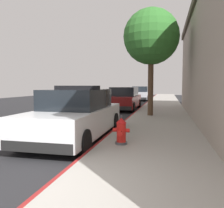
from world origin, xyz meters
TOP-DOWN VIEW (x-y plane):
  - ground_plane at (-4.56, 10.00)m, footprint 29.78×60.00m
  - sidewalk_pavement at (1.44, 10.00)m, footprint 2.88×60.00m
  - curb_painted_edge at (-0.04, 10.00)m, footprint 0.08×60.00m
  - police_cruiser at (-1.05, 4.01)m, footprint 1.94×4.84m
  - parked_car_silver_ahead at (-1.17, 13.32)m, footprint 1.94×4.84m
  - parked_car_dark_far at (-1.17, 23.93)m, footprint 1.94×4.84m
  - fire_hydrant at (0.59, 2.99)m, footprint 0.44×0.40m
  - street_tree at (0.92, 9.31)m, footprint 2.81×2.81m

SIDE VIEW (x-z plane):
  - ground_plane at x=-4.56m, z-range -0.20..0.00m
  - sidewalk_pavement at x=1.44m, z-range 0.00..0.14m
  - curb_painted_edge at x=-0.04m, z-range 0.00..0.14m
  - fire_hydrant at x=0.59m, z-range 0.11..0.87m
  - parked_car_silver_ahead at x=-1.17m, z-range -0.04..1.52m
  - parked_car_dark_far at x=-1.17m, z-range -0.04..1.52m
  - police_cruiser at x=-1.05m, z-range -0.10..1.58m
  - street_tree at x=0.92m, z-range 1.41..6.82m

